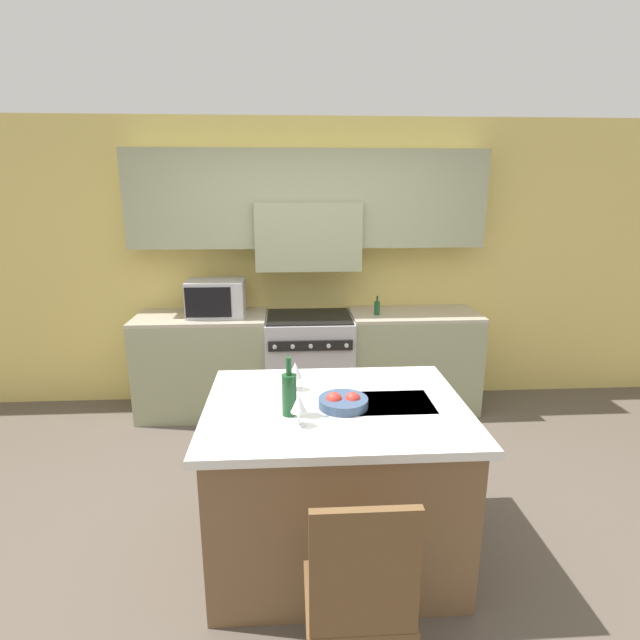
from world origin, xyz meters
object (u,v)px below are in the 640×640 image
at_px(range_stove, 309,364).
at_px(island_chair, 360,595).
at_px(oil_bottle_on_counter, 377,308).
at_px(wine_glass_far, 295,371).
at_px(fruit_bowl, 343,402).
at_px(microwave, 216,298).
at_px(wine_glass_near, 299,404).
at_px(wine_bottle, 289,393).

height_order(range_stove, island_chair, island_chair).
bearing_deg(oil_bottle_on_counter, range_stove, 175.95).
bearing_deg(range_stove, wine_glass_far, -94.79).
height_order(island_chair, fruit_bowl, fruit_bowl).
bearing_deg(microwave, fruit_bowl, -64.94).
bearing_deg(wine_glass_near, island_chair, -72.16).
distance_m(range_stove, wine_glass_far, 1.84).
relative_size(range_stove, oil_bottle_on_counter, 5.31).
xyz_separation_m(wine_bottle, fruit_bowl, (0.29, 0.07, -0.09)).
xyz_separation_m(range_stove, wine_bottle, (-0.18, -2.07, 0.59)).
height_order(microwave, fruit_bowl, microwave).
xyz_separation_m(wine_bottle, wine_glass_near, (0.05, -0.12, -0.01)).
height_order(island_chair, wine_glass_near, wine_glass_near).
xyz_separation_m(microwave, wine_glass_far, (0.69, -1.76, -0.06)).
distance_m(fruit_bowl, oil_bottle_on_counter, 2.02).
height_order(range_stove, fruit_bowl, fruit_bowl).
bearing_deg(range_stove, wine_bottle, -94.99).
bearing_deg(oil_bottle_on_counter, island_chair, -100.80).
bearing_deg(island_chair, microwave, 107.69).
relative_size(range_stove, wine_bottle, 2.98).
xyz_separation_m(range_stove, wine_glass_near, (-0.13, -2.20, 0.59)).
bearing_deg(fruit_bowl, wine_bottle, -165.45).
height_order(wine_glass_near, fruit_bowl, wine_glass_near).
distance_m(wine_bottle, wine_glass_far, 0.33).
relative_size(wine_glass_near, fruit_bowl, 0.62).
bearing_deg(wine_glass_far, island_chair, -78.58).
bearing_deg(wine_bottle, island_chair, -71.76).
xyz_separation_m(wine_bottle, wine_glass_far, (0.03, 0.33, -0.01)).
bearing_deg(wine_bottle, fruit_bowl, 14.55).
xyz_separation_m(island_chair, wine_glass_near, (-0.22, 0.68, 0.49)).
relative_size(island_chair, wine_bottle, 3.23).
height_order(microwave, wine_bottle, microwave).
height_order(microwave, wine_glass_far, microwave).
bearing_deg(wine_bottle, wine_glass_near, -69.61).
height_order(island_chair, oil_bottle_on_counter, oil_bottle_on_counter).
bearing_deg(oil_bottle_on_counter, fruit_bowl, -104.84).
bearing_deg(range_stove, island_chair, -88.35).
height_order(wine_glass_near, oil_bottle_on_counter, oil_bottle_on_counter).
bearing_deg(wine_bottle, microwave, 107.48).
relative_size(wine_bottle, wine_glass_far, 1.89).
bearing_deg(island_chair, fruit_bowl, 88.60).
distance_m(wine_glass_near, wine_glass_far, 0.46).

